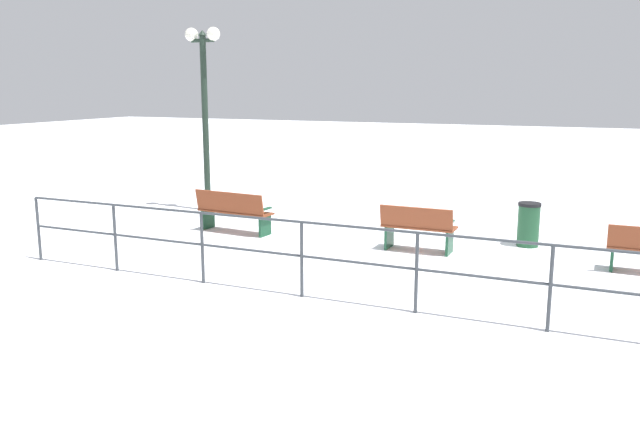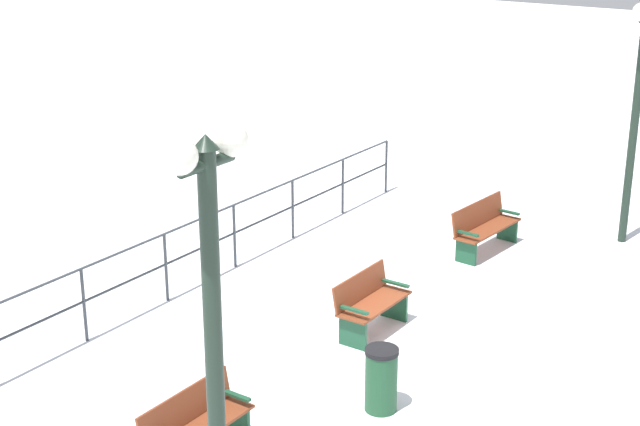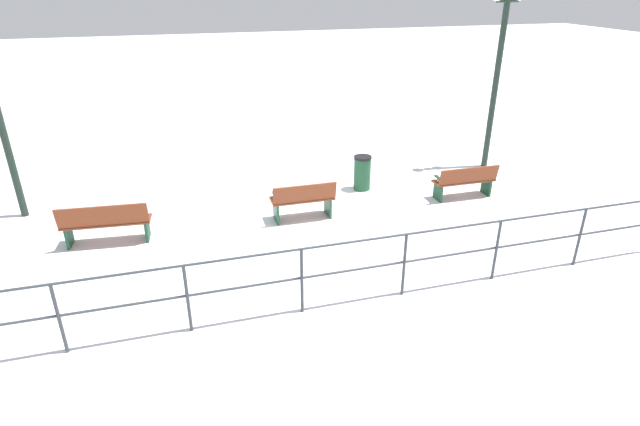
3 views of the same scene
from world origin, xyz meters
The scene contains 6 objects.
ground_plane centered at (0.00, 0.00, 0.00)m, with size 80.00×80.00×0.00m, color white.
bench_second centered at (0.01, 0.00, 0.46)m, with size 0.57×1.37×0.89m.
bench_third centered at (-0.01, 3.97, 0.48)m, with size 0.65×1.71×0.90m.
lamppost_middle centered at (1.93, 5.87, 3.05)m, with size 0.32×0.93×4.40m.
waterfront_railing centered at (-3.25, 0.00, 0.76)m, with size 0.05×12.07×1.15m.
trash_bin centered at (1.29, -1.83, 0.43)m, with size 0.43×0.43×0.85m.
Camera 1 is at (-11.53, -3.06, 3.07)m, focal length 36.52 mm.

